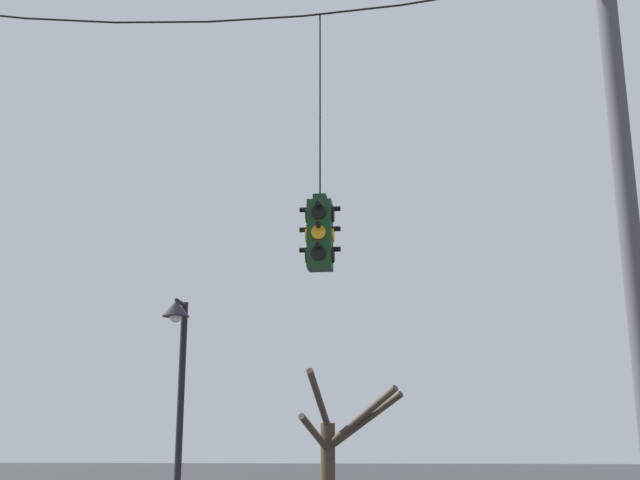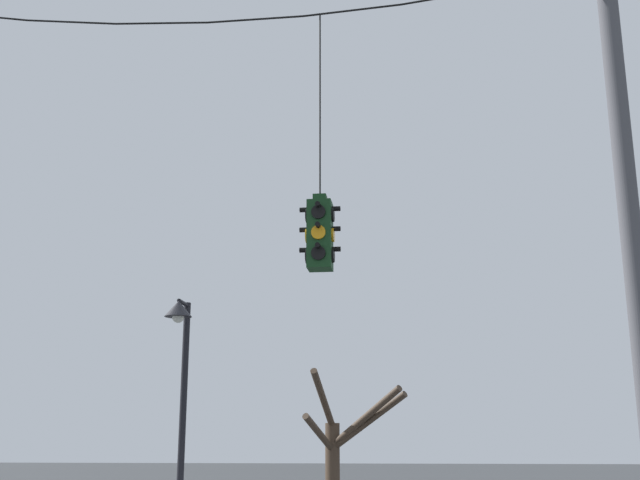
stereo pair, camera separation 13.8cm
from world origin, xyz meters
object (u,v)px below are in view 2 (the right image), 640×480
object	(u,v)px
utility_pole_right	(633,249)
street_lamp	(180,369)
traffic_light_over_intersection	(320,233)
bare_tree	(338,457)

from	to	relation	value
utility_pole_right	street_lamp	distance (m)	7.61
utility_pole_right	traffic_light_over_intersection	distance (m)	4.21
street_lamp	traffic_light_over_intersection	bearing A→B (deg)	-44.60
traffic_light_over_intersection	bare_tree	world-z (taller)	traffic_light_over_intersection
utility_pole_right	bare_tree	bearing A→B (deg)	120.43
street_lamp	bare_tree	xyz separation A→B (m)	(2.16, 5.46, -1.54)
utility_pole_right	bare_tree	world-z (taller)	utility_pole_right
utility_pole_right	street_lamp	size ratio (longest dim) A/B	2.02
bare_tree	street_lamp	bearing A→B (deg)	-111.61
utility_pole_right	traffic_light_over_intersection	world-z (taller)	utility_pole_right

